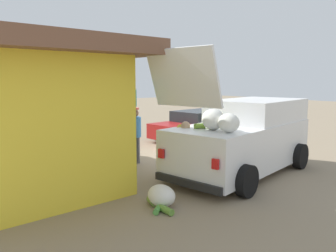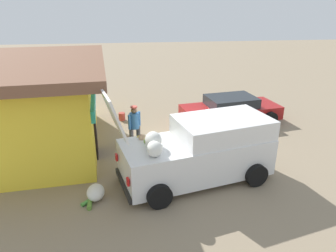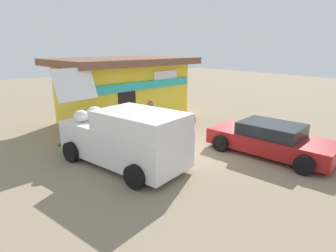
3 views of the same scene
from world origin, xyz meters
name	(u,v)px [view 3 (image 3 of 3)]	position (x,y,z in m)	size (l,w,h in m)	color
ground_plane	(189,147)	(0.00, 0.00, 0.00)	(60.00, 60.00, 0.00)	gray
storefront_bar	(123,88)	(0.14, 5.16, 1.66)	(7.20, 5.12, 3.18)	yellow
delivery_van	(125,137)	(-2.72, 0.04, 0.94)	(2.95, 5.05, 2.99)	white
parked_sedan	(270,139)	(1.77, -2.33, 0.55)	(2.61, 4.52, 1.15)	maroon
vendor_standing	(151,116)	(-0.41, 1.94, 0.92)	(0.48, 0.48, 1.61)	#4C4C51
customer_bending	(114,125)	(-2.21, 1.77, 0.85)	(0.66, 0.57, 1.43)	#4C4C51
unloaded_banana_pile	(71,140)	(-3.46, 3.11, 0.19)	(0.84, 0.63, 0.41)	silver
paint_bucket	(193,120)	(2.53, 2.47, 0.17)	(0.29, 0.29, 0.34)	#BF3F33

